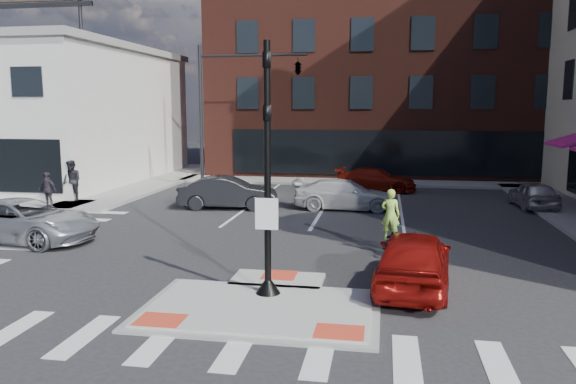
% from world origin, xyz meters
% --- Properties ---
extents(ground, '(120.00, 120.00, 0.00)m').
position_xyz_m(ground, '(0.00, 0.00, 0.00)').
color(ground, '#28282B').
rests_on(ground, ground).
extents(refuge_island, '(5.40, 4.65, 0.13)m').
position_xyz_m(refuge_island, '(0.00, -0.26, 0.05)').
color(refuge_island, gray).
rests_on(refuge_island, ground).
extents(sidewalk_nw, '(23.50, 20.50, 0.15)m').
position_xyz_m(sidewalk_nw, '(-16.76, 15.29, 0.08)').
color(sidewalk_nw, gray).
rests_on(sidewalk_nw, ground).
extents(sidewalk_n, '(26.00, 3.00, 0.15)m').
position_xyz_m(sidewalk_n, '(3.00, 22.00, 0.07)').
color(sidewalk_n, gray).
rests_on(sidewalk_n, ground).
extents(building_n, '(24.40, 18.40, 15.50)m').
position_xyz_m(building_n, '(3.00, 31.99, 7.80)').
color(building_n, '#4A1F17').
rests_on(building_n, ground).
extents(building_far_left, '(10.00, 12.00, 10.00)m').
position_xyz_m(building_far_left, '(-4.00, 52.00, 5.00)').
color(building_far_left, slate).
rests_on(building_far_left, ground).
extents(building_far_right, '(12.00, 12.00, 12.00)m').
position_xyz_m(building_far_right, '(9.00, 54.00, 6.00)').
color(building_far_right, brown).
rests_on(building_far_right, ground).
extents(signal_pole, '(0.60, 0.60, 5.98)m').
position_xyz_m(signal_pole, '(0.00, 0.40, 2.36)').
color(signal_pole, black).
rests_on(signal_pole, refuge_island).
extents(mast_arm_signal, '(6.10, 2.24, 8.00)m').
position_xyz_m(mast_arm_signal, '(-3.47, 18.00, 6.21)').
color(mast_arm_signal, black).
rests_on(mast_arm_signal, ground).
extents(silver_suv, '(5.50, 2.93, 1.47)m').
position_xyz_m(silver_suv, '(-9.50, 4.66, 0.74)').
color(silver_suv, silver).
rests_on(silver_suv, ground).
extents(red_sedan, '(2.28, 4.65, 1.53)m').
position_xyz_m(red_sedan, '(3.50, 1.76, 0.76)').
color(red_sedan, maroon).
rests_on(red_sedan, ground).
extents(white_pickup, '(4.71, 1.97, 1.36)m').
position_xyz_m(white_pickup, '(0.99, 12.79, 0.68)').
color(white_pickup, silver).
rests_on(white_pickup, ground).
extents(bg_car_dark, '(4.61, 2.04, 1.47)m').
position_xyz_m(bg_car_dark, '(-4.31, 12.09, 0.73)').
color(bg_car_dark, '#232428').
rests_on(bg_car_dark, ground).
extents(bg_car_silver, '(1.72, 3.81, 1.27)m').
position_xyz_m(bg_car_silver, '(9.50, 14.55, 0.63)').
color(bg_car_silver, '#BBBDC3').
rests_on(bg_car_silver, ground).
extents(bg_car_red, '(4.61, 2.45, 1.27)m').
position_xyz_m(bg_car_red, '(2.28, 18.77, 0.64)').
color(bg_car_red, maroon).
rests_on(bg_car_red, ground).
extents(cyclist, '(0.85, 1.69, 2.08)m').
position_xyz_m(cyclist, '(2.94, 5.16, 0.70)').
color(cyclist, '#3F3F44').
rests_on(cyclist, ground).
extents(pedestrian_a, '(1.15, 1.02, 1.96)m').
position_xyz_m(pedestrian_a, '(-12.00, 12.00, 1.13)').
color(pedestrian_a, black).
rests_on(pedestrian_a, sidewalk_nw).
extents(pedestrian_b, '(1.02, 0.60, 1.63)m').
position_xyz_m(pedestrian_b, '(-12.00, 10.00, 0.97)').
color(pedestrian_b, '#332C36').
rests_on(pedestrian_b, sidewalk_nw).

